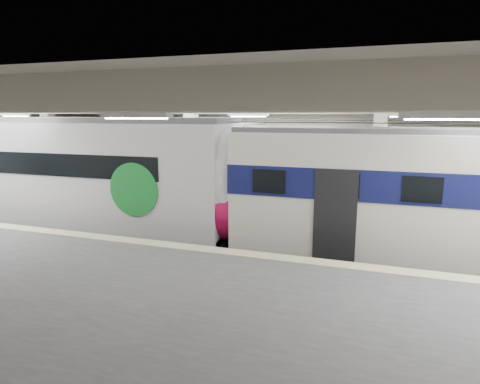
% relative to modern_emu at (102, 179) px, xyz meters
% --- Properties ---
extents(station_hall, '(36.00, 24.00, 5.75)m').
position_rel_modern_emu_xyz_m(station_hall, '(5.61, -1.74, 0.86)').
color(station_hall, black).
rests_on(station_hall, ground).
extents(modern_emu, '(15.25, 3.15, 4.85)m').
position_rel_modern_emu_xyz_m(modern_emu, '(0.00, 0.00, 0.00)').
color(modern_emu, silver).
rests_on(modern_emu, ground).
extents(older_rer, '(13.88, 3.06, 4.56)m').
position_rel_modern_emu_xyz_m(older_rer, '(12.85, 0.00, 0.01)').
color(older_rer, white).
rests_on(older_rer, ground).
extents(far_train, '(14.31, 2.94, 4.55)m').
position_rel_modern_emu_xyz_m(far_train, '(-2.08, 5.50, -0.03)').
color(far_train, silver).
rests_on(far_train, ground).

